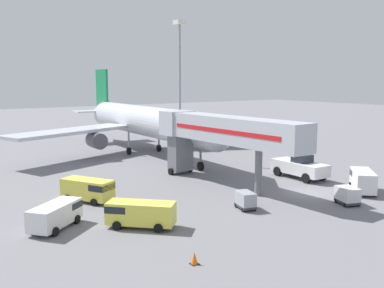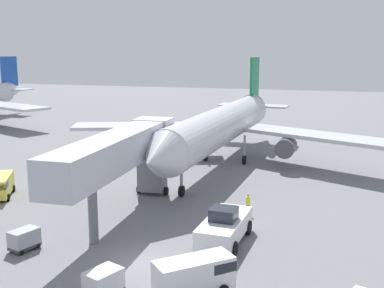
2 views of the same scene
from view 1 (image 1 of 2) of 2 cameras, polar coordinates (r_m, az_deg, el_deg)
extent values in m
plane|color=slate|center=(45.40, 14.44, -6.16)|extent=(300.00, 300.00, 0.00)
cylinder|color=silver|center=(65.34, -5.47, 2.91)|extent=(5.79, 34.50, 4.45)
cone|color=silver|center=(49.20, 4.93, 1.14)|extent=(4.51, 4.24, 4.36)
cone|color=silver|center=(83.83, -11.93, 4.19)|extent=(4.47, 6.49, 4.23)
cube|color=#147A47|center=(82.17, -11.62, 6.99)|extent=(0.55, 4.98, 7.12)
cube|color=silver|center=(82.94, -9.70, 4.36)|extent=(5.47, 3.82, 0.24)
cube|color=silver|center=(80.98, -13.18, 4.16)|extent=(5.47, 3.82, 0.24)
cube|color=silver|center=(73.48, 1.25, 2.76)|extent=(19.88, 12.57, 0.44)
cube|color=silver|center=(63.76, -15.51, 1.60)|extent=(20.09, 11.29, 0.44)
cylinder|color=#4C4C51|center=(70.78, -0.41, 1.40)|extent=(2.39, 3.04, 2.27)
cylinder|color=#4C4C51|center=(63.84, -12.28, 0.45)|extent=(2.39, 3.04, 2.27)
cylinder|color=gray|center=(54.28, 1.12, -1.25)|extent=(0.28, 0.28, 3.14)
cylinder|color=black|center=(54.56, 1.12, -2.88)|extent=(0.39, 1.11, 1.10)
cylinder|color=gray|center=(68.67, -4.34, 0.75)|extent=(0.28, 0.28, 3.14)
cylinder|color=black|center=(68.89, -4.33, -0.55)|extent=(0.39, 1.11, 1.10)
cylinder|color=gray|center=(66.40, -8.22, 0.42)|extent=(0.28, 0.28, 3.14)
cylinder|color=black|center=(66.63, -8.19, -0.91)|extent=(0.39, 1.11, 1.10)
cube|color=#B2B7C1|center=(44.93, 5.36, 1.80)|extent=(3.72, 18.45, 2.70)
cube|color=red|center=(43.92, 3.90, 1.67)|extent=(0.65, 15.40, 0.44)
cube|color=#B2B7C1|center=(52.48, -1.91, 2.77)|extent=(3.56, 2.93, 2.84)
cube|color=#232833|center=(53.52, -2.72, 3.14)|extent=(3.31, 0.37, 0.90)
cube|color=slate|center=(52.46, -1.51, -1.10)|extent=(2.62, 1.90, 4.32)
cylinder|color=black|center=(52.05, -2.78, -3.60)|extent=(0.33, 0.81, 0.80)
cylinder|color=black|center=(53.69, -0.27, -3.22)|extent=(0.33, 0.81, 0.80)
cylinder|color=slate|center=(42.94, 8.62, -3.58)|extent=(0.70, 0.70, 4.72)
cube|color=white|center=(51.70, 13.79, -2.99)|extent=(2.92, 6.90, 1.34)
cube|color=#232833|center=(51.27, 14.11, -1.82)|extent=(1.92, 1.87, 0.90)
cylinder|color=black|center=(51.31, 16.53, -3.94)|extent=(0.44, 1.12, 1.10)
cylinder|color=black|center=(49.46, 14.63, -4.32)|extent=(0.44, 1.12, 1.10)
cylinder|color=black|center=(54.21, 12.99, -3.16)|extent=(0.44, 1.12, 1.10)
cylinder|color=black|center=(52.47, 11.07, -3.49)|extent=(0.44, 1.12, 1.10)
cube|color=white|center=(35.08, -17.34, -8.73)|extent=(4.88, 4.38, 1.60)
cube|color=#1E232D|center=(36.27, -15.92, -7.53)|extent=(2.36, 2.42, 0.51)
cylinder|color=black|center=(36.94, -17.15, -9.07)|extent=(0.74, 0.68, 0.68)
cylinder|color=black|center=(36.00, -14.77, -9.43)|extent=(0.74, 0.68, 0.68)
cylinder|color=black|center=(34.67, -19.90, -10.35)|extent=(0.74, 0.68, 0.68)
cylinder|color=black|center=(33.67, -17.42, -10.79)|extent=(0.74, 0.68, 0.68)
cube|color=#E5DB4C|center=(41.85, -13.42, -5.69)|extent=(4.01, 5.24, 1.78)
cube|color=#1E232D|center=(40.72, -11.62, -5.45)|extent=(2.45, 2.31, 0.57)
cylinder|color=black|center=(41.81, -10.95, -6.81)|extent=(0.62, 0.76, 0.68)
cylinder|color=black|center=(40.43, -12.54, -7.38)|extent=(0.62, 0.76, 0.68)
cylinder|color=black|center=(43.69, -14.15, -6.26)|extent=(0.62, 0.76, 0.68)
cylinder|color=black|center=(42.37, -15.78, -6.77)|extent=(0.62, 0.76, 0.68)
cube|color=white|center=(47.03, 21.31, -4.41)|extent=(4.61, 4.55, 1.90)
cube|color=#1E232D|center=(48.47, 20.99, -3.52)|extent=(2.35, 2.35, 0.61)
cylinder|color=black|center=(48.47, 19.93, -5.07)|extent=(0.71, 0.71, 0.68)
cylinder|color=black|center=(48.78, 21.94, -5.09)|extent=(0.71, 0.71, 0.68)
cylinder|color=black|center=(45.69, 20.50, -5.90)|extent=(0.71, 0.71, 0.68)
cylinder|color=black|center=(46.02, 22.64, -5.91)|extent=(0.71, 0.71, 0.68)
cube|color=#E5DB4C|center=(34.01, -6.65, -8.88)|extent=(4.95, 4.99, 1.67)
cube|color=#1E232D|center=(34.44, -9.48, -8.08)|extent=(2.51, 2.51, 0.53)
cylinder|color=black|center=(33.93, -9.70, -10.38)|extent=(0.72, 0.72, 0.68)
cylinder|color=black|center=(35.53, -8.70, -9.48)|extent=(0.72, 0.72, 0.68)
cylinder|color=black|center=(33.02, -4.37, -10.81)|extent=(0.72, 0.72, 0.68)
cylinder|color=black|center=(34.66, -3.62, -9.86)|extent=(0.72, 0.72, 0.68)
cube|color=#38383D|center=(42.32, 19.50, -7.03)|extent=(2.11, 2.46, 0.22)
cube|color=silver|center=(42.14, 19.55, -6.10)|extent=(2.11, 2.46, 1.19)
cylinder|color=black|center=(42.58, 18.20, -7.03)|extent=(0.24, 0.38, 0.36)
cylinder|color=black|center=(43.29, 19.71, -6.85)|extent=(0.24, 0.38, 0.36)
cylinder|color=black|center=(41.40, 19.27, -7.51)|extent=(0.24, 0.38, 0.36)
cylinder|color=black|center=(42.13, 20.80, -7.32)|extent=(0.24, 0.38, 0.36)
cube|color=#38383D|center=(38.84, 6.93, -7.97)|extent=(1.75, 2.29, 0.22)
cube|color=#999EA5|center=(38.66, 6.95, -7.02)|extent=(1.75, 2.29, 1.12)
cylinder|color=black|center=(39.25, 5.73, -7.95)|extent=(0.22, 0.38, 0.36)
cylinder|color=black|center=(39.72, 7.23, -7.77)|extent=(0.22, 0.38, 0.36)
cylinder|color=black|center=(38.02, 6.62, -8.50)|extent=(0.22, 0.38, 0.36)
cylinder|color=black|center=(38.51, 8.16, -8.31)|extent=(0.22, 0.38, 0.36)
cylinder|color=#1E2333|center=(56.79, 8.84, -2.65)|extent=(0.34, 0.34, 0.87)
cylinder|color=#D8EA19|center=(56.65, 8.86, -1.88)|extent=(0.45, 0.45, 0.68)
sphere|color=tan|center=(56.57, 8.87, -1.41)|extent=(0.23, 0.23, 0.23)
cube|color=black|center=(27.79, 0.31, -15.30)|extent=(0.51, 0.51, 0.03)
cone|color=orange|center=(27.64, 0.31, -14.57)|extent=(0.43, 0.43, 0.75)
cylinder|color=#93969B|center=(109.44, -1.59, 8.89)|extent=(0.56, 0.56, 24.45)
cube|color=silver|center=(110.30, -1.62, 15.51)|extent=(2.40, 2.40, 1.00)
camera|label=2|loc=(46.26, 55.26, 8.31)|focal=45.14mm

